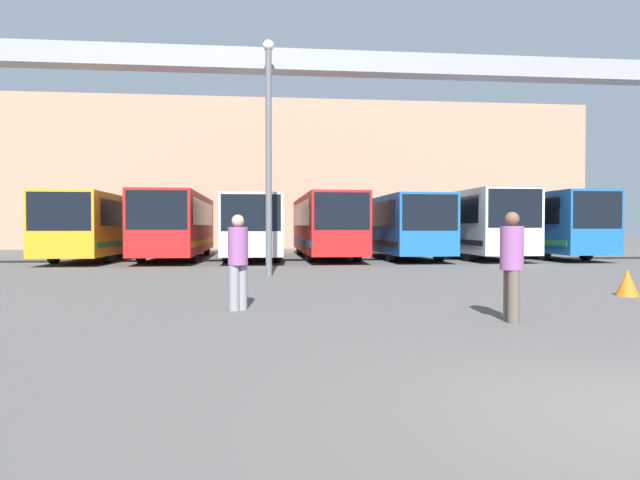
{
  "coord_description": "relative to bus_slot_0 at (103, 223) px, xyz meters",
  "views": [
    {
      "loc": [
        -3.36,
        -4.24,
        1.57
      ],
      "look_at": [
        -0.9,
        18.46,
        1.04
      ],
      "focal_mm": 32.0,
      "sensor_mm": 36.0,
      "label": 1
    }
  ],
  "objects": [
    {
      "name": "bus_slot_2",
      "position": [
        7.29,
        -0.54,
        -0.03
      ],
      "size": [
        2.6,
        11.33,
        2.97
      ],
      "color": "beige",
      "rests_on": "ground"
    },
    {
      "name": "bus_slot_4",
      "position": [
        14.58,
        -1.01,
        -0.01
      ],
      "size": [
        2.58,
        10.38,
        3.01
      ],
      "color": "#1959A5",
      "rests_on": "ground"
    },
    {
      "name": "pedestrian_mid_right",
      "position": [
        7.19,
        -18.08,
        -0.78
      ],
      "size": [
        0.37,
        0.37,
        1.8
      ],
      "rotation": [
        0.0,
        0.0,
        0.56
      ],
      "color": "gray",
      "rests_on": "ground"
    },
    {
      "name": "pedestrian_near_left",
      "position": [
        11.73,
        -19.9,
        -0.77
      ],
      "size": [
        0.38,
        0.38,
        1.82
      ],
      "rotation": [
        0.0,
        0.0,
        4.66
      ],
      "color": "brown",
      "rests_on": "ground"
    },
    {
      "name": "traffic_cone",
      "position": [
        15.91,
        -16.81,
        -1.44
      ],
      "size": [
        0.5,
        0.5,
        0.61
      ],
      "color": "orange",
      "rests_on": "ground"
    },
    {
      "name": "bus_slot_6",
      "position": [
        21.86,
        -0.4,
        0.1
      ],
      "size": [
        2.43,
        11.62,
        3.18
      ],
      "color": "#1959A5",
      "rests_on": "ground"
    },
    {
      "name": "building_backdrop",
      "position": [
        10.93,
        18.32,
        3.69
      ],
      "size": [
        43.05,
        12.0,
        10.87
      ],
      "color": "tan",
      "rests_on": "ground"
    },
    {
      "name": "overhead_gantry",
      "position": [
        10.93,
        -9.56,
        4.6
      ],
      "size": [
        32.72,
        0.8,
        7.48
      ],
      "color": "gray",
      "rests_on": "ground"
    },
    {
      "name": "bus_slot_0",
      "position": [
        0.0,
        0.0,
        0.0
      ],
      "size": [
        2.62,
        12.41,
        3.01
      ],
      "color": "orange",
      "rests_on": "ground"
    },
    {
      "name": "lamp_post",
      "position": [
        7.91,
        -10.59,
        2.37
      ],
      "size": [
        0.36,
        0.36,
        7.51
      ],
      "color": "#595B60",
      "rests_on": "ground"
    },
    {
      "name": "bus_slot_3",
      "position": [
        10.93,
        -0.36,
        0.03
      ],
      "size": [
        2.5,
        11.7,
        3.07
      ],
      "color": "red",
      "rests_on": "ground"
    },
    {
      "name": "bus_slot_5",
      "position": [
        18.22,
        -1.07,
        0.13
      ],
      "size": [
        2.59,
        10.28,
        3.26
      ],
      "color": "silver",
      "rests_on": "ground"
    },
    {
      "name": "bus_slot_1",
      "position": [
        3.64,
        -0.41,
        0.05
      ],
      "size": [
        2.59,
        11.58,
        3.1
      ],
      "color": "red",
      "rests_on": "ground"
    }
  ]
}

